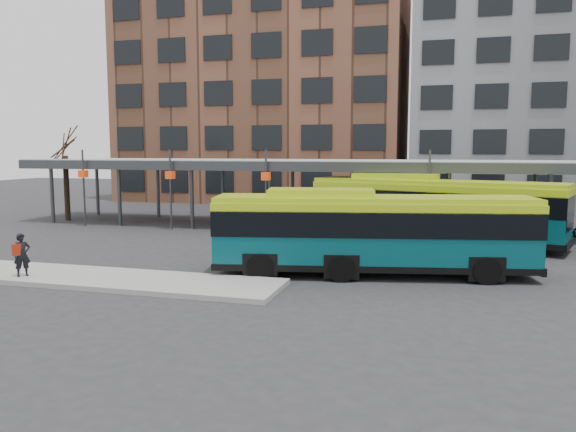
{
  "coord_description": "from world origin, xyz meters",
  "views": [
    {
      "loc": [
        6.76,
        -20.67,
        4.84
      ],
      "look_at": [
        -0.06,
        3.8,
        1.8
      ],
      "focal_mm": 35.0,
      "sensor_mm": 36.0,
      "label": 1
    }
  ],
  "objects_px": {
    "bus_rear": "(432,207)",
    "bus_front": "(371,231)",
    "pedestrian": "(22,255)",
    "tree": "(67,185)"
  },
  "relations": [
    {
      "from": "bus_rear",
      "to": "bus_front",
      "type": "bearing_deg",
      "value": -86.02
    },
    {
      "from": "pedestrian",
      "to": "bus_rear",
      "type": "bearing_deg",
      "value": -9.11
    },
    {
      "from": "tree",
      "to": "pedestrian",
      "type": "height_order",
      "value": "tree"
    },
    {
      "from": "bus_rear",
      "to": "tree",
      "type": "bearing_deg",
      "value": -169.01
    },
    {
      "from": "tree",
      "to": "bus_front",
      "type": "xyz_separation_m",
      "value": [
        22.14,
        -11.34,
        -0.7
      ]
    },
    {
      "from": "pedestrian",
      "to": "tree",
      "type": "bearing_deg",
      "value": 70.88
    },
    {
      "from": "tree",
      "to": "bus_front",
      "type": "distance_m",
      "value": 24.89
    },
    {
      "from": "bus_front",
      "to": "bus_rear",
      "type": "height_order",
      "value": "bus_rear"
    },
    {
      "from": "bus_front",
      "to": "bus_rear",
      "type": "distance_m",
      "value": 8.75
    },
    {
      "from": "bus_front",
      "to": "bus_rear",
      "type": "relative_size",
      "value": 0.94
    }
  ]
}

